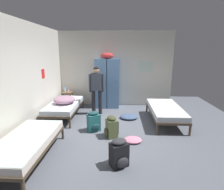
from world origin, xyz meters
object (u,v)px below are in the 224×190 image
backpack_teal (94,122)px  backpack_olive (111,127)px  locker_bank (107,82)px  clothes_pile_denim (129,117)px  backpack_black (119,153)px  shelf_unit (67,98)px  clothes_pile_pink (133,140)px  person_traveler (97,86)px  water_bottle (65,89)px  lotion_bottle (68,91)px  bed_left_front (26,143)px  bedding_heap (64,100)px  bed_right (165,110)px  bed_left_rear (65,105)px

backpack_teal → backpack_olive: 0.60m
locker_bank → clothes_pile_denim: bearing=-57.3°
backpack_teal → backpack_black: (0.70, -1.52, 0.00)m
locker_bank → shelf_unit: (-1.58, -0.00, -0.62)m
clothes_pile_pink → person_traveler: bearing=120.2°
water_bottle → backpack_olive: size_ratio=0.40×
lotion_bottle → backpack_black: 4.20m
shelf_unit → backpack_black: shelf_unit is taller
backpack_olive → shelf_unit: bearing=126.4°
water_bottle → clothes_pile_denim: water_bottle is taller
bed_left_front → person_traveler: person_traveler is taller
bed_left_front → backpack_black: bearing=-2.9°
clothes_pile_denim → bed_left_front: bearing=-131.5°
water_bottle → backpack_black: bearing=-60.0°
shelf_unit → clothes_pile_denim: shelf_unit is taller
bedding_heap → backpack_black: (1.78, -2.46, -0.35)m
shelf_unit → backpack_teal: 2.59m
backpack_teal → backpack_black: size_ratio=1.00×
shelf_unit → backpack_black: bearing=-60.8°
shelf_unit → bed_right: shelf_unit is taller
bed_left_front → lotion_bottle: 3.59m
person_traveler → backpack_olive: (0.58, -1.68, -0.72)m
backpack_olive → clothes_pile_pink: backpack_olive is taller
shelf_unit → backpack_black: (2.07, -3.71, -0.09)m
locker_bank → backpack_black: locker_bank is taller
backpack_teal → person_traveler: bearing=93.8°
shelf_unit → bedding_heap: (0.30, -1.26, 0.26)m
clothes_pile_denim → shelf_unit: bearing=152.7°
shelf_unit → person_traveler: bearing=-33.4°
bed_left_front → bedding_heap: size_ratio=2.70×
person_traveler → clothes_pile_pink: (1.12, -1.92, -0.93)m
shelf_unit → clothes_pile_pink: shelf_unit is taller
lotion_bottle → clothes_pile_denim: lotion_bottle is taller
person_traveler → lotion_bottle: person_traveler is taller
backpack_black → water_bottle: bearing=120.0°
water_bottle → backpack_teal: bearing=-56.7°
bed_left_rear → bedding_heap: bearing=-67.0°
bedding_heap → clothes_pile_denim: bearing=0.9°
person_traveler → backpack_black: 3.06m
bed_left_rear → clothes_pile_pink: (2.15, -1.61, -0.33)m
bed_left_rear → person_traveler: size_ratio=1.17×
water_bottle → backpack_olive: bearing=-52.6°
bedding_heap → backpack_olive: bearing=-39.0°
backpack_black → clothes_pile_denim: backpack_black is taller
person_traveler → bed_left_front: bearing=-110.4°
lotion_bottle → backpack_olive: (1.80, -2.49, -0.38)m
person_traveler → backpack_teal: person_traveler is taller
bed_right → bedding_heap: (-3.17, 0.20, 0.23)m
locker_bank → bedding_heap: locker_bank is taller
backpack_black → clothes_pile_denim: 2.51m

